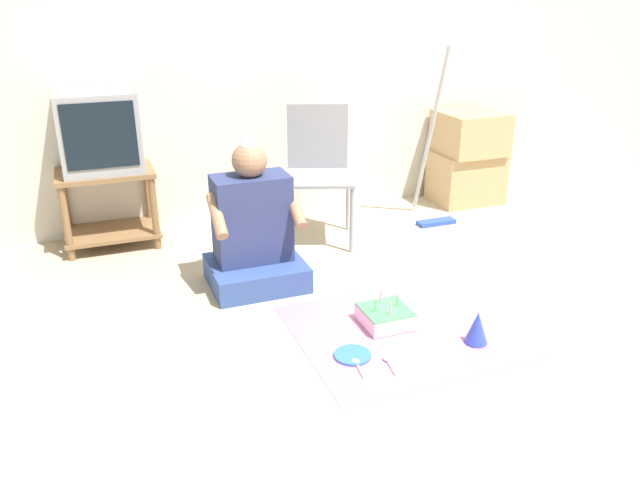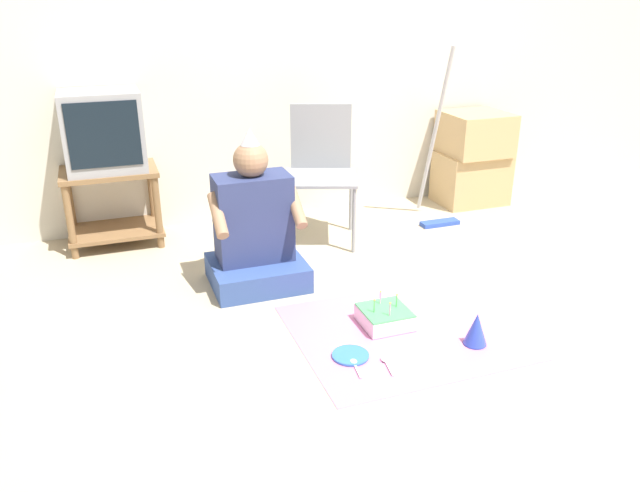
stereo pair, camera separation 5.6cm
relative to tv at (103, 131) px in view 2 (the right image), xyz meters
name	(u,v)px [view 2 (the right image)]	position (x,y,z in m)	size (l,w,h in m)	color
ground_plane	(465,338)	(1.51, -1.83, -0.75)	(16.00, 16.00, 0.00)	tan
wall_back	(320,33)	(1.51, 0.23, 0.53)	(6.40, 0.06, 2.55)	beige
tv_stand	(112,200)	(0.00, 0.00, -0.45)	(0.59, 0.40, 0.50)	olive
tv	(103,131)	(0.00, 0.00, 0.00)	(0.47, 0.39, 0.49)	#99999E
folding_chair	(321,164)	(1.31, -0.33, -0.25)	(0.58, 0.57, 0.87)	gray
cardboard_box_stack	(473,158)	(2.65, -0.05, -0.39)	(0.51, 0.45, 0.70)	tan
dust_mop	(437,173)	(2.18, -0.34, -0.39)	(0.28, 0.38, 1.23)	#2D4CB2
person_seated	(255,233)	(0.72, -0.88, -0.45)	(0.52, 0.46, 0.88)	#334C8C
party_cloth	(403,332)	(1.25, -1.68, -0.74)	(1.05, 0.92, 0.01)	pink
birthday_cake	(385,317)	(1.20, -1.58, -0.70)	(0.24, 0.24, 0.16)	silver
party_hat_blue	(476,329)	(1.52, -1.90, -0.66)	(0.11, 0.11, 0.16)	blue
paper_plate	(351,355)	(0.92, -1.80, -0.74)	(0.17, 0.17, 0.01)	blue
plastic_spoon_near	(355,364)	(0.91, -1.87, -0.74)	(0.04, 0.14, 0.01)	white
plastic_spoon_far	(386,361)	(1.06, -1.90, -0.74)	(0.04, 0.14, 0.01)	white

